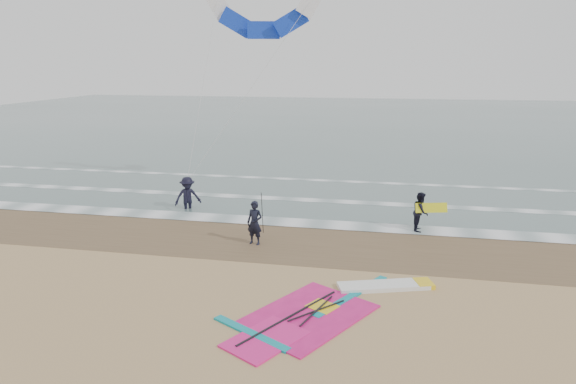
% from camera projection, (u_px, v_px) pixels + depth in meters
% --- Properties ---
extents(ground, '(120.00, 120.00, 0.00)m').
position_uv_depth(ground, '(315.00, 318.00, 13.88)').
color(ground, tan).
rests_on(ground, ground).
extents(sea_water, '(120.00, 80.00, 0.02)m').
position_uv_depth(sea_water, '(374.00, 122.00, 59.54)').
color(sea_water, '#47605E').
rests_on(sea_water, ground).
extents(wet_sand_band, '(120.00, 5.00, 0.01)m').
position_uv_depth(wet_sand_band, '(337.00, 243.00, 19.59)').
color(wet_sand_band, brown).
rests_on(wet_sand_band, ground).
extents(foam_waterline, '(120.00, 9.15, 0.02)m').
position_uv_depth(foam_waterline, '(347.00, 211.00, 23.81)').
color(foam_waterline, white).
rests_on(foam_waterline, ground).
extents(windsurf_rig, '(6.02, 5.70, 0.14)m').
position_uv_depth(windsurf_rig, '(331.00, 307.00, 14.42)').
color(windsurf_rig, white).
rests_on(windsurf_rig, ground).
extents(person_standing, '(0.69, 0.53, 1.69)m').
position_uv_depth(person_standing, '(255.00, 223.00, 19.34)').
color(person_standing, black).
rests_on(person_standing, ground).
extents(person_walking, '(0.71, 0.86, 1.62)m').
position_uv_depth(person_walking, '(421.00, 212.00, 20.90)').
color(person_walking, black).
rests_on(person_walking, ground).
extents(person_wading, '(1.42, 1.30, 1.92)m').
position_uv_depth(person_wading, '(187.00, 190.00, 23.87)').
color(person_wading, black).
rests_on(person_wading, ground).
extents(held_pole, '(0.17, 0.86, 1.82)m').
position_uv_depth(held_pole, '(262.00, 213.00, 19.19)').
color(held_pole, black).
rests_on(held_pole, ground).
extents(carried_kiteboard, '(1.30, 0.51, 0.39)m').
position_uv_depth(carried_kiteboard, '(431.00, 208.00, 20.68)').
color(carried_kiteboard, yellow).
rests_on(carried_kiteboard, ground).
extents(surf_kite, '(6.38, 4.70, 9.30)m').
position_uv_depth(surf_kite, '(263.00, 16.00, 25.56)').
color(surf_kite, white).
rests_on(surf_kite, ground).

